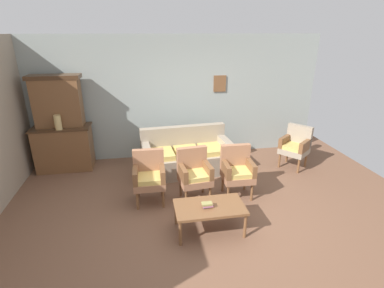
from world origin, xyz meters
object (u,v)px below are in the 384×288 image
object	(u,v)px
vase_on_cabinet	(58,122)
armchair_by_doorway	(237,169)
armchair_near_couch_end	(194,172)
wingback_chair_by_fireplace	(296,145)
side_cabinet	(64,148)
coffee_table	(210,208)
book_stack_on_table	(207,205)
floor_vase_by_wall	(302,141)
armchair_row_middle	(149,175)
floral_couch	(186,156)

from	to	relation	value
vase_on_cabinet	armchair_by_doorway	size ratio (longest dim) A/B	0.32
armchair_near_couch_end	wingback_chair_by_fireplace	world-z (taller)	same
side_cabinet	armchair_by_doorway	distance (m)	3.62
wingback_chair_by_fireplace	coffee_table	distance (m)	2.92
book_stack_on_table	floor_vase_by_wall	xyz separation A→B (m)	(2.88, 2.49, -0.15)
armchair_near_couch_end	coffee_table	distance (m)	0.94
side_cabinet	armchair_row_middle	distance (m)	2.33
armchair_row_middle	coffee_table	bearing A→B (deg)	-49.68
armchair_row_middle	wingback_chair_by_fireplace	distance (m)	3.22
armchair_near_couch_end	book_stack_on_table	xyz separation A→B (m)	(0.01, -0.95, -0.04)
side_cabinet	armchair_near_couch_end	size ratio (longest dim) A/B	1.28
coffee_table	floor_vase_by_wall	bearing A→B (deg)	40.97
side_cabinet	wingback_chair_by_fireplace	size ratio (longest dim) A/B	1.28
armchair_by_doorway	coffee_table	world-z (taller)	armchair_by_doorway
armchair_row_middle	wingback_chair_by_fireplace	bearing A→B (deg)	15.21
book_stack_on_table	floor_vase_by_wall	bearing A→B (deg)	40.84
armchair_near_couch_end	floor_vase_by_wall	size ratio (longest dim) A/B	1.45
armchair_by_doorway	floor_vase_by_wall	bearing A→B (deg)	36.04
book_stack_on_table	armchair_row_middle	bearing A→B (deg)	127.97
armchair_row_middle	coffee_table	size ratio (longest dim) A/B	0.90
armchair_row_middle	book_stack_on_table	size ratio (longest dim) A/B	5.69
vase_on_cabinet	armchair_by_doorway	bearing A→B (deg)	-24.68
side_cabinet	vase_on_cabinet	size ratio (longest dim) A/B	3.95
book_stack_on_table	floral_couch	bearing A→B (deg)	89.53
book_stack_on_table	armchair_by_doorway	bearing A→B (deg)	51.43
armchair_row_middle	armchair_by_doorway	distance (m)	1.52
floor_vase_by_wall	vase_on_cabinet	bearing A→B (deg)	-179.21
armchair_by_doorway	wingback_chair_by_fireplace	bearing A→B (deg)	29.51
vase_on_cabinet	armchair_row_middle	distance (m)	2.29
vase_on_cabinet	wingback_chair_by_fireplace	size ratio (longest dim) A/B	0.32
side_cabinet	coffee_table	bearing A→B (deg)	-45.48
floral_couch	armchair_row_middle	bearing A→B (deg)	-127.28
armchair_by_doorway	book_stack_on_table	bearing A→B (deg)	-128.57
side_cabinet	armchair_near_couch_end	bearing A→B (deg)	-33.55
armchair_near_couch_end	coffee_table	world-z (taller)	armchair_near_couch_end
armchair_near_couch_end	coffee_table	size ratio (longest dim) A/B	0.90
coffee_table	floor_vase_by_wall	size ratio (longest dim) A/B	1.61
coffee_table	floral_couch	bearing A→B (deg)	90.79
wingback_chair_by_fireplace	book_stack_on_table	world-z (taller)	wingback_chair_by_fireplace
wingback_chair_by_fireplace	book_stack_on_table	xyz separation A→B (m)	(-2.33, -1.83, -0.04)
side_cabinet	armchair_near_couch_end	xyz separation A→B (m)	(2.46, -1.63, 0.03)
armchair_near_couch_end	book_stack_on_table	distance (m)	0.95
wingback_chair_by_fireplace	floral_couch	bearing A→B (deg)	175.22
side_cabinet	wingback_chair_by_fireplace	bearing A→B (deg)	-8.91
armchair_near_couch_end	armchair_by_doorway	xyz separation A→B (m)	(0.76, -0.02, 0.00)
armchair_row_middle	floor_vase_by_wall	xyz separation A→B (m)	(3.65, 1.50, -0.19)
side_cabinet	floral_couch	xyz separation A→B (m)	(2.49, -0.56, -0.14)
floral_couch	armchair_by_doorway	world-z (taller)	same
vase_on_cabinet	floor_vase_by_wall	distance (m)	5.40
floral_couch	armchair_near_couch_end	world-z (taller)	same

